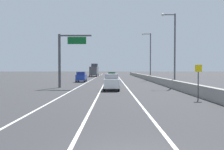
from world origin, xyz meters
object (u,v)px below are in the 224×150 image
at_px(car_blue_1, 80,77).
at_px(car_white_2, 110,82).
at_px(car_green_0, 111,76).
at_px(lamp_post_right_second, 172,45).
at_px(speed_advisory_sign, 197,79).
at_px(box_truck, 93,71).
at_px(overhead_sign_gantry, 63,54).
at_px(lamp_post_right_third, 148,53).

xyz_separation_m(car_blue_1, car_white_2, (6.11, -18.33, -0.01)).
height_order(car_green_0, car_white_2, car_white_2).
bearing_deg(lamp_post_right_second, car_green_0, 116.50).
relative_size(speed_advisory_sign, car_white_2, 0.65).
height_order(lamp_post_right_second, car_green_0, lamp_post_right_second).
bearing_deg(car_blue_1, box_truck, 89.77).
bearing_deg(box_truck, car_green_0, -77.46).
distance_m(speed_advisory_sign, car_white_2, 11.75).
bearing_deg(car_white_2, car_green_0, 89.98).
xyz_separation_m(overhead_sign_gantry, box_truck, (0.59, 47.13, -2.71)).
distance_m(overhead_sign_gantry, lamp_post_right_second, 15.89).
bearing_deg(box_truck, lamp_post_right_third, -60.22).
relative_size(speed_advisory_sign, box_truck, 0.35).
bearing_deg(overhead_sign_gantry, speed_advisory_sign, -42.71).
height_order(car_green_0, box_truck, box_truck).
height_order(overhead_sign_gantry, box_truck, overhead_sign_gantry).
height_order(lamp_post_right_third, car_blue_1, lamp_post_right_third).
bearing_deg(box_truck, car_blue_1, -90.23).
height_order(speed_advisory_sign, car_green_0, speed_advisory_sign).
distance_m(overhead_sign_gantry, car_blue_1, 14.82).
bearing_deg(car_white_2, lamp_post_right_third, 71.17).
height_order(lamp_post_right_second, car_white_2, lamp_post_right_second).
distance_m(speed_advisory_sign, box_truck, 61.62).
bearing_deg(car_blue_1, lamp_post_right_third, 25.79).
height_order(overhead_sign_gantry, car_blue_1, overhead_sign_gantry).
height_order(speed_advisory_sign, box_truck, box_truck).
height_order(overhead_sign_gantry, car_green_0, overhead_sign_gantry).
bearing_deg(overhead_sign_gantry, lamp_post_right_third, 54.63).
bearing_deg(lamp_post_right_third, overhead_sign_gantry, -125.37).
distance_m(car_blue_1, box_truck, 32.80).
bearing_deg(lamp_post_right_second, lamp_post_right_third, 91.32).
relative_size(overhead_sign_gantry, lamp_post_right_second, 0.69).
bearing_deg(car_white_2, car_blue_1, 108.45).
relative_size(speed_advisory_sign, car_green_0, 0.63).
bearing_deg(car_green_0, car_white_2, -90.02).
distance_m(car_white_2, box_truck, 51.48).
distance_m(car_blue_1, car_white_2, 19.32).
relative_size(lamp_post_right_third, car_white_2, 2.34).
xyz_separation_m(lamp_post_right_third, box_truck, (-14.67, 25.64, -4.17)).
relative_size(lamp_post_right_second, lamp_post_right_third, 1.00).
bearing_deg(box_truck, car_white_2, -83.33).
relative_size(car_blue_1, box_truck, 0.48).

